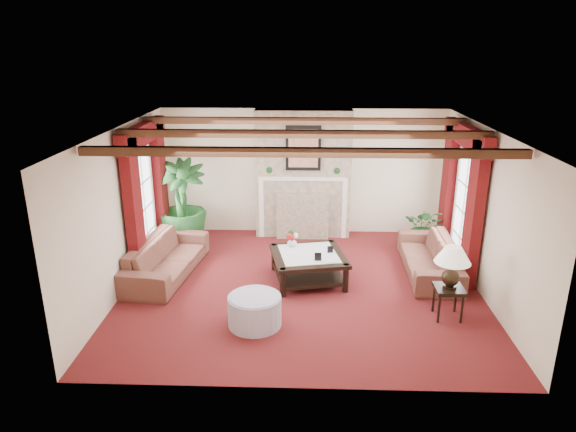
{
  "coord_description": "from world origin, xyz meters",
  "views": [
    {
      "loc": [
        0.05,
        -7.99,
        4.01
      ],
      "look_at": [
        -0.24,
        0.4,
        1.15
      ],
      "focal_mm": 32.0,
      "sensor_mm": 36.0,
      "label": 1
    }
  ],
  "objects_px": {
    "sofa_left": "(166,252)",
    "ottoman": "(255,311)",
    "coffee_table": "(308,267)",
    "sofa_right": "(430,251)",
    "side_table": "(448,302)",
    "potted_palm": "(183,222)"
  },
  "relations": [
    {
      "from": "sofa_right",
      "to": "ottoman",
      "type": "bearing_deg",
      "value": -55.43
    },
    {
      "from": "coffee_table",
      "to": "ottoman",
      "type": "height_order",
      "value": "coffee_table"
    },
    {
      "from": "coffee_table",
      "to": "side_table",
      "type": "relative_size",
      "value": 2.45
    },
    {
      "from": "sofa_right",
      "to": "potted_palm",
      "type": "relative_size",
      "value": 1.13
    },
    {
      "from": "sofa_right",
      "to": "coffee_table",
      "type": "height_order",
      "value": "sofa_right"
    },
    {
      "from": "sofa_left",
      "to": "side_table",
      "type": "relative_size",
      "value": 4.62
    },
    {
      "from": "sofa_right",
      "to": "ottoman",
      "type": "xyz_separation_m",
      "value": [
        -2.99,
        -1.92,
        -0.19
      ]
    },
    {
      "from": "sofa_right",
      "to": "coffee_table",
      "type": "distance_m",
      "value": 2.23
    },
    {
      "from": "coffee_table",
      "to": "potted_palm",
      "type": "bearing_deg",
      "value": 136.6
    },
    {
      "from": "coffee_table",
      "to": "side_table",
      "type": "height_order",
      "value": "same"
    },
    {
      "from": "side_table",
      "to": "sofa_right",
      "type": "bearing_deg",
      "value": 87.26
    },
    {
      "from": "sofa_left",
      "to": "coffee_table",
      "type": "bearing_deg",
      "value": -85.94
    },
    {
      "from": "potted_palm",
      "to": "coffee_table",
      "type": "xyz_separation_m",
      "value": [
        2.58,
        -1.63,
        -0.25
      ]
    },
    {
      "from": "potted_palm",
      "to": "coffee_table",
      "type": "relative_size",
      "value": 1.57
    },
    {
      "from": "sofa_right",
      "to": "side_table",
      "type": "relative_size",
      "value": 4.34
    },
    {
      "from": "sofa_right",
      "to": "side_table",
      "type": "distance_m",
      "value": 1.6
    },
    {
      "from": "coffee_table",
      "to": "sofa_left",
      "type": "bearing_deg",
      "value": 165.39
    },
    {
      "from": "sofa_left",
      "to": "coffee_table",
      "type": "xyz_separation_m",
      "value": [
        2.55,
        -0.15,
        -0.19
      ]
    },
    {
      "from": "sofa_left",
      "to": "side_table",
      "type": "bearing_deg",
      "value": -98.73
    },
    {
      "from": "sofa_left",
      "to": "side_table",
      "type": "distance_m",
      "value": 4.87
    },
    {
      "from": "side_table",
      "to": "potted_palm",
      "type": "bearing_deg",
      "value": 148.93
    },
    {
      "from": "sofa_left",
      "to": "ottoman",
      "type": "xyz_separation_m",
      "value": [
        1.75,
        -1.69,
        -0.21
      ]
    }
  ]
}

